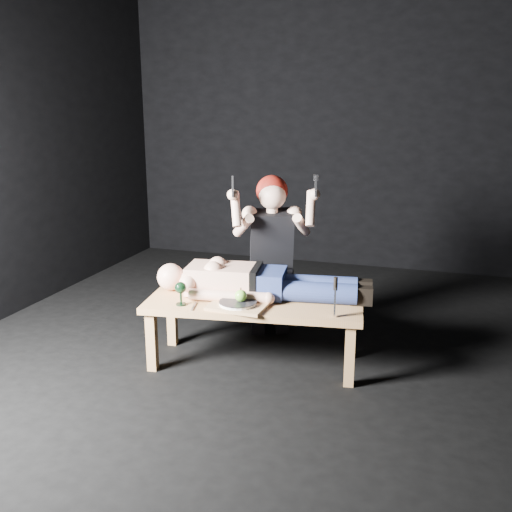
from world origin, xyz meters
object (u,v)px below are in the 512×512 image
at_px(lying_man, 263,278).
at_px(goblet, 181,294).
at_px(carving_knife, 335,297).
at_px(kneeling_woman, 271,254).
at_px(table, 254,333).
at_px(serving_tray, 238,306).

xyz_separation_m(lying_man, goblet, (-0.45, -0.35, -0.04)).
bearing_deg(carving_knife, lying_man, 146.58).
xyz_separation_m(kneeling_woman, carving_knife, (0.61, -0.66, -0.06)).
xyz_separation_m(table, carving_knife, (0.57, -0.13, 0.35)).
relative_size(goblet, carving_knife, 0.61).
height_order(lying_man, carving_knife, carving_knife).
xyz_separation_m(lying_man, kneeling_woman, (-0.06, 0.40, 0.07)).
height_order(kneeling_woman, serving_tray, kneeling_woman).
bearing_deg(lying_man, table, -107.72).
bearing_deg(goblet, table, 26.57).
bearing_deg(serving_tray, goblet, -170.10).
bearing_deg(table, goblet, -161.38).
relative_size(serving_tray, goblet, 2.32).
xyz_separation_m(table, kneeling_woman, (-0.04, 0.53, 0.41)).
xyz_separation_m(lying_man, carving_knife, (0.54, -0.26, 0.01)).
bearing_deg(table, carving_knife, -20.61).
bearing_deg(carving_knife, table, 159.39).
bearing_deg(goblet, carving_knife, 5.05).
relative_size(lying_man, carving_knife, 5.21).
bearing_deg(kneeling_woman, carving_knife, -67.18).
bearing_deg(table, kneeling_woman, 86.21).
height_order(table, lying_man, lying_man).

